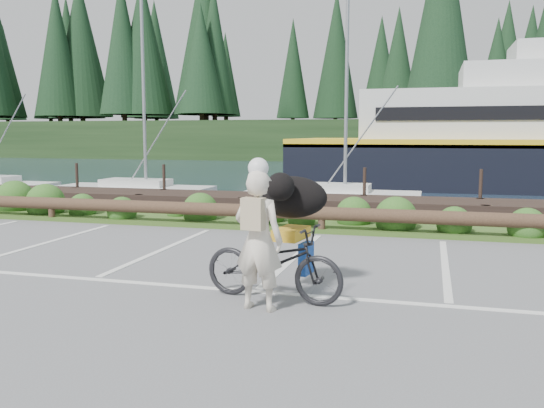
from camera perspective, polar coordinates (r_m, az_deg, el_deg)
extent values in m
plane|color=#5D5D60|center=(8.55, -0.78, -8.01)|extent=(72.00, 72.00, 0.00)
plane|color=#172638|center=(56.08, 13.08, 3.29)|extent=(160.00, 160.00, 0.00)
cube|color=#3D5B21|center=(13.61, 5.47, -2.21)|extent=(34.00, 1.60, 0.10)
imported|color=black|center=(7.68, 0.13, -5.78)|extent=(2.04, 0.97, 1.03)
imported|color=beige|center=(7.20, -1.34, -3.62)|extent=(0.70, 0.52, 1.77)
ellipsoid|color=black|center=(8.12, 1.93, 0.70)|extent=(0.65, 1.09, 0.59)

